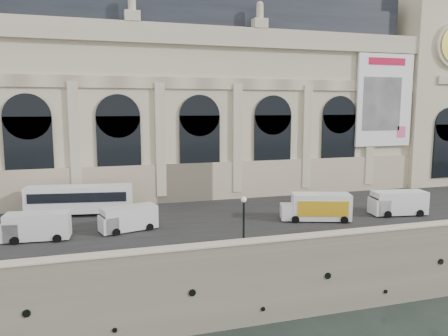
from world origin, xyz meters
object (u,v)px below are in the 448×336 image
object	(u,v)px
box_truck	(317,207)
lamp_right	(244,224)
van_b	(126,219)
van_c	(396,203)
van_a	(34,227)
bus_left	(79,199)

from	to	relation	value
box_truck	lamp_right	xyz separation A→B (m)	(-10.75, -6.99, 0.84)
lamp_right	van_b	bearing A→B (deg)	135.99
van_c	van_a	bearing A→B (deg)	177.64
van_a	box_truck	bearing A→B (deg)	-2.36
van_a	van_c	xyz separation A→B (m)	(37.69, -1.56, 0.08)
bus_left	lamp_right	bearing A→B (deg)	-50.93
box_truck	lamp_right	distance (m)	12.85
van_c	bus_left	bearing A→B (deg)	163.42
van_b	van_c	xyz separation A→B (m)	(29.46, -2.17, 0.15)
van_a	van_c	size ratio (longest dim) A/B	0.92
bus_left	van_a	world-z (taller)	bus_left
van_b	van_c	world-z (taller)	van_c
van_a	van_c	bearing A→B (deg)	-2.36
lamp_right	van_a	bearing A→B (deg)	154.79
van_c	box_truck	size ratio (longest dim) A/B	0.84
van_c	lamp_right	world-z (taller)	lamp_right
van_a	lamp_right	xyz separation A→B (m)	(17.31, -8.15, 1.01)
van_b	box_truck	size ratio (longest dim) A/B	0.76
van_b	van_c	distance (m)	29.54
bus_left	box_truck	distance (m)	26.18
bus_left	lamp_right	size ratio (longest dim) A/B	2.51
van_a	van_c	world-z (taller)	van_c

